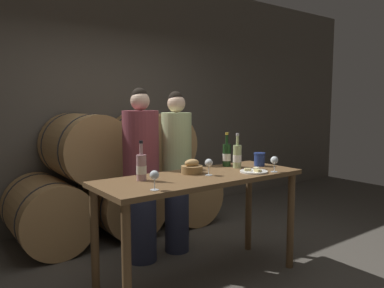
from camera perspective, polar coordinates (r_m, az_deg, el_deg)
The scene contains 15 objects.
ground_plane at distance 3.42m, azimuth 1.40°, elevation -20.16°, with size 10.00×10.00×0.00m, color #4C473F.
stone_wall_back at distance 4.93m, azimuth -14.12°, elevation 6.95°, with size 10.00×0.12×3.20m.
barrel_stack at distance 4.49m, azimuth -10.93°, elevation -5.24°, with size 2.44×0.92×1.42m.
tasting_table at distance 3.15m, azimuth 1.44°, elevation -7.07°, with size 1.79×0.66×0.93m.
person_left at distance 3.60m, azimuth -7.76°, elevation -4.68°, with size 0.34×0.34×1.67m.
person_right at distance 3.81m, azimuth -2.36°, elevation -4.05°, with size 0.30×0.30×1.64m.
wine_bottle_red at distance 3.56m, azimuth 5.32°, elevation -1.67°, with size 0.08×0.08×0.32m.
wine_bottle_white at distance 3.49m, azimuth 6.91°, elevation -1.86°, with size 0.08×0.08×0.32m.
wine_bottle_rose at distance 2.92m, azimuth -7.72°, elevation -3.52°, with size 0.08×0.08×0.31m.
blue_crock at distance 3.62m, azimuth 10.24°, elevation -2.23°, with size 0.11×0.11×0.13m.
bread_basket at distance 3.20m, azimuth -0.02°, elevation -3.66°, with size 0.18×0.18×0.12m.
cheese_plate at distance 3.29m, azimuth 9.40°, elevation -4.12°, with size 0.24×0.24×0.04m.
wine_glass_far_left at distance 2.59m, azimuth -5.76°, elevation -4.86°, with size 0.07×0.07×0.14m.
wine_glass_left at distance 3.11m, azimuth 2.58°, elevation -2.97°, with size 0.07×0.07×0.14m.
wine_glass_center at distance 3.33m, azimuth 12.44°, elevation -2.49°, with size 0.07×0.07×0.14m.
Camera 1 is at (-1.89, -2.42, 1.52)m, focal length 35.00 mm.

